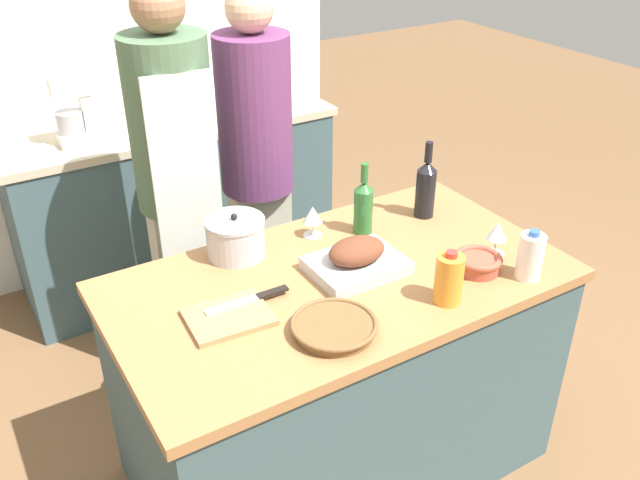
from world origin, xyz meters
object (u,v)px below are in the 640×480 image
object	(u,v)px
cutting_board	(229,317)
condiment_bottle_tall	(192,94)
wicker_basket	(334,327)
person_cook_guest	(257,161)
roasting_pan	(356,259)
milk_jug	(530,256)
wine_bottle_dark	(363,206)
wine_glass_left	(497,232)
condiment_bottle_short	(180,110)
wine_glass_right	(313,216)
wine_bottle_green	(426,187)
knife_chef	(250,299)
person_cook_aproned	(177,175)
stock_pot	(236,237)
juice_jug	(449,279)
mixing_bowl	(478,262)
stand_mixer	(74,116)

from	to	relation	value
cutting_board	condiment_bottle_tall	bearing A→B (deg)	70.90
wicker_basket	person_cook_guest	size ratio (longest dim) A/B	0.16
roasting_pan	milk_jug	distance (m)	0.58
condiment_bottle_tall	wine_bottle_dark	bearing A→B (deg)	-87.77
wine_glass_left	condiment_bottle_tall	bearing A→B (deg)	101.06
condiment_bottle_short	cutting_board	bearing A→B (deg)	-106.73
wine_glass_right	person_cook_guest	world-z (taller)	person_cook_guest
wine_bottle_green	knife_chef	world-z (taller)	wine_bottle_green
knife_chef	condiment_bottle_short	world-z (taller)	condiment_bottle_short
wine_glass_left	person_cook_aproned	xyz separation A→B (m)	(-0.79, 1.04, 0.00)
wine_glass_right	condiment_bottle_tall	xyz separation A→B (m)	(0.12, 1.44, 0.05)
cutting_board	wine_glass_left	world-z (taller)	wine_glass_left
milk_jug	person_cook_guest	distance (m)	1.30
stock_pot	wine_glass_left	world-z (taller)	stock_pot
wine_bottle_dark	condiment_bottle_tall	xyz separation A→B (m)	(-0.06, 1.52, 0.02)
person_cook_guest	juice_jug	bearing A→B (deg)	-76.47
stock_pot	person_cook_guest	size ratio (longest dim) A/B	0.13
wine_bottle_dark	condiment_bottle_short	distance (m)	1.41
milk_jug	person_cook_aproned	distance (m)	1.44
condiment_bottle_tall	milk_jug	bearing A→B (deg)	-80.19
roasting_pan	condiment_bottle_short	size ratio (longest dim) A/B	2.42
roasting_pan	wine_bottle_dark	bearing A→B (deg)	50.41
juice_jug	knife_chef	xyz separation A→B (m)	(-0.55, 0.31, -0.06)
milk_jug	wine_glass_right	bearing A→B (deg)	127.30
wine_bottle_green	person_cook_aproned	xyz separation A→B (m)	(-0.76, 0.68, -0.03)
juice_jug	person_cook_guest	size ratio (longest dim) A/B	0.11
mixing_bowl	juice_jug	bearing A→B (deg)	-157.89
cutting_board	knife_chef	distance (m)	0.10
wicker_basket	wine_bottle_dark	size ratio (longest dim) A/B	0.94
knife_chef	person_cook_aproned	world-z (taller)	person_cook_aproned
wine_bottle_dark	mixing_bowl	bearing A→B (deg)	-67.01
wine_glass_right	knife_chef	distance (m)	0.49
stock_pot	wine_glass_left	bearing A→B (deg)	-31.16
wine_bottle_dark	wine_glass_left	size ratio (longest dim) A/B	2.19
milk_jug	condiment_bottle_short	size ratio (longest dim) A/B	1.35
wicker_basket	knife_chef	distance (m)	0.30
juice_jug	wine_bottle_green	xyz separation A→B (m)	(0.31, 0.50, 0.04)
condiment_bottle_tall	person_cook_aproned	xyz separation A→B (m)	(-0.42, -0.85, -0.04)
stock_pot	stand_mixer	size ratio (longest dim) A/B	0.67
knife_chef	milk_jug	bearing A→B (deg)	-21.50
roasting_pan	person_cook_aproned	bearing A→B (deg)	109.02
wine_glass_left	condiment_bottle_tall	world-z (taller)	condiment_bottle_tall
milk_jug	person_cook_aproned	size ratio (longest dim) A/B	0.10
wicker_basket	condiment_bottle_tall	distance (m)	2.02
roasting_pan	wine_bottle_green	xyz separation A→B (m)	(0.46, 0.20, 0.07)
mixing_bowl	stand_mixer	xyz separation A→B (m)	(-0.89, 1.79, 0.14)
knife_chef	wine_glass_left	bearing A→B (deg)	-11.13
mixing_bowl	knife_chef	world-z (taller)	mixing_bowl
milk_jug	knife_chef	size ratio (longest dim) A/B	0.63
wicker_basket	stock_pot	bearing A→B (deg)	95.53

